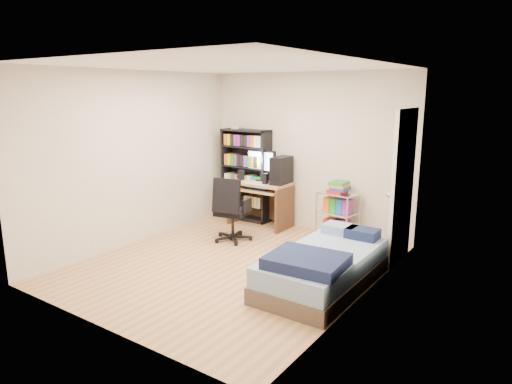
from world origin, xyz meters
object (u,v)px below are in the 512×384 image
Objects in this scene: office_chair at (231,221)px; bed at (323,267)px; media_shelf at (246,174)px; computer_desk at (267,186)px.

office_chair reaches higher than bed.
bed is at bearing -31.67° from office_chair.
bed is (2.38, -1.78, -0.57)m from media_shelf.
media_shelf is at bearing 166.48° from computer_desk.
office_chair is at bearing 159.69° from bed.
media_shelf is 0.88× the size of bed.
media_shelf reaches higher than bed.
media_shelf is at bearing 104.00° from office_chair.
bed is at bearing -41.59° from computer_desk.
bed is (1.87, -1.66, -0.44)m from computer_desk.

